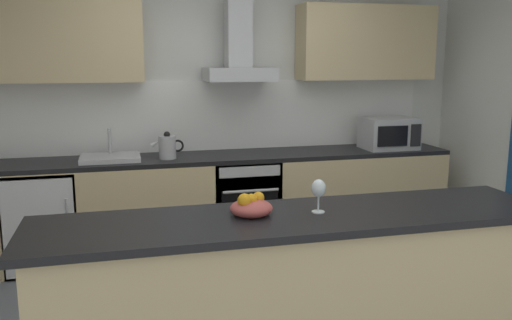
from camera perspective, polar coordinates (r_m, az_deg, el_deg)
wall_back at (r=5.19m, az=-3.79°, el=5.63°), size 5.74×0.12×2.60m
backsplash_tile at (r=5.13m, az=-3.64°, el=4.79°), size 4.03×0.02×0.66m
counter_back at (r=4.97m, az=-2.87°, el=-4.54°), size 4.17×0.60×0.90m
counter_island at (r=2.96m, az=4.40°, el=-14.70°), size 2.74×0.64×0.96m
upper_cabinets at (r=4.95m, az=-3.38°, el=12.46°), size 4.12×0.32×0.70m
oven at (r=4.97m, az=-1.42°, el=-4.42°), size 0.60×0.62×0.80m
refrigerator at (r=4.91m, az=-21.65°, el=-5.82°), size 0.58×0.60×0.85m
microwave at (r=5.33m, az=13.97°, el=2.77°), size 0.50×0.38×0.30m
sink at (r=4.76m, az=-15.25°, el=0.31°), size 0.50×0.40×0.26m
kettle at (r=4.72m, az=-9.41°, el=1.41°), size 0.29×0.15×0.24m
range_hood at (r=4.93m, az=-1.84°, el=11.06°), size 0.62×0.45×0.72m
wine_glass at (r=2.80m, az=6.68°, el=-3.14°), size 0.08×0.08×0.18m
fruit_bowl at (r=2.76m, az=-0.52°, el=-5.00°), size 0.22×0.22×0.13m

